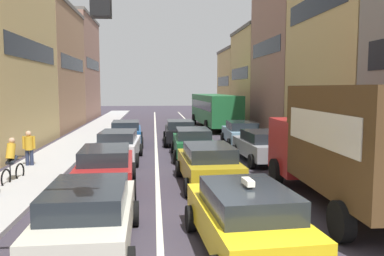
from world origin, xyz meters
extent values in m
cube|color=#ABABAB|center=(-6.70, 20.00, 0.07)|extent=(2.60, 64.00, 0.14)
cube|color=silver|center=(-1.70, 20.00, 0.01)|extent=(0.16, 60.00, 0.01)
cube|color=silver|center=(1.70, 20.00, 0.01)|extent=(0.16, 60.00, 0.01)
cube|color=black|center=(-8.48, 16.50, 5.58)|extent=(0.02, 8.80, 1.10)
cube|color=#9E7556|center=(-12.00, 27.50, 5.02)|extent=(7.00, 10.90, 10.04)
cube|color=black|center=(-8.48, 27.50, 5.52)|extent=(0.02, 8.80, 1.10)
cube|color=#66605B|center=(-12.00, 27.50, 10.19)|extent=(7.20, 10.90, 0.30)
cube|color=#936B5B|center=(-12.00, 38.50, 5.53)|extent=(7.00, 10.90, 11.05)
cube|color=black|center=(-8.48, 38.50, 6.08)|extent=(0.02, 8.80, 1.10)
cube|color=#66605B|center=(-12.00, 38.50, 11.20)|extent=(7.20, 10.90, 0.30)
cube|color=tan|center=(9.90, 39.60, 3.87)|extent=(7.00, 8.70, 7.74)
cube|color=black|center=(6.38, 39.60, 4.26)|extent=(0.02, 7.04, 1.10)
cube|color=#66605B|center=(9.90, 39.60, 7.89)|extent=(7.20, 8.70, 0.30)
cube|color=tan|center=(9.90, 30.80, 4.42)|extent=(7.00, 8.70, 8.83)
cube|color=black|center=(6.38, 30.80, 4.86)|extent=(0.02, 7.04, 1.10)
cube|color=#66605B|center=(9.90, 30.80, 8.98)|extent=(7.20, 8.70, 0.30)
cube|color=#936B5B|center=(9.90, 22.00, 5.84)|extent=(7.00, 8.70, 11.69)
cube|color=black|center=(6.38, 22.00, 6.43)|extent=(0.02, 7.04, 1.10)
cube|color=tan|center=(9.90, 13.20, 6.99)|extent=(7.00, 8.70, 13.97)
cube|color=black|center=(6.39, 13.20, 7.68)|extent=(0.02, 7.04, 1.10)
sphere|color=green|center=(-2.55, -0.50, 4.69)|extent=(0.18, 0.18, 0.18)
cube|color=#A51E1E|center=(3.78, 6.96, 1.43)|extent=(2.47, 2.47, 1.90)
cube|color=black|center=(3.81, 8.17, 1.81)|extent=(2.02, 0.09, 0.70)
cube|color=#51381E|center=(3.67, 3.20, 2.18)|extent=(2.55, 5.51, 2.80)
cube|color=white|center=(2.46, 3.23, 2.46)|extent=(0.15, 4.48, 0.90)
cylinder|color=black|center=(2.58, 7.07, 0.48)|extent=(0.33, 0.97, 0.96)
cylinder|color=black|center=(4.98, 7.00, 0.48)|extent=(0.33, 0.97, 0.96)
cylinder|color=black|center=(2.43, 1.79, 0.48)|extent=(0.33, 0.97, 0.96)
cube|color=yellow|center=(0.08, 1.39, 0.67)|extent=(2.08, 4.41, 0.70)
cube|color=#1E2328|center=(0.10, 1.19, 1.23)|extent=(1.74, 2.51, 0.52)
cube|color=#F2EACC|center=(0.10, 1.19, 1.60)|extent=(0.19, 0.45, 0.12)
cylinder|color=black|center=(-0.93, 2.79, 0.32)|extent=(0.26, 0.65, 0.64)
cylinder|color=black|center=(0.91, 2.91, 0.32)|extent=(0.26, 0.65, 0.64)
cube|color=beige|center=(-3.23, 1.84, 0.67)|extent=(1.86, 4.33, 0.70)
cube|color=#1E2328|center=(-3.22, 1.64, 1.23)|extent=(1.62, 2.43, 0.52)
cylinder|color=black|center=(-4.17, 3.29, 0.32)|extent=(0.23, 0.64, 0.64)
cylinder|color=black|center=(-2.33, 3.31, 0.32)|extent=(0.23, 0.64, 0.64)
cube|color=#B29319|center=(0.12, 7.29, 0.67)|extent=(1.95, 4.36, 0.70)
cube|color=#1E2328|center=(0.13, 7.09, 1.23)|extent=(1.67, 2.46, 0.52)
cylinder|color=black|center=(-0.85, 8.72, 0.32)|extent=(0.24, 0.65, 0.64)
cylinder|color=black|center=(0.99, 8.78, 0.32)|extent=(0.24, 0.65, 0.64)
cylinder|color=black|center=(-0.74, 5.79, 0.32)|extent=(0.24, 0.65, 0.64)
cylinder|color=black|center=(1.10, 5.86, 0.32)|extent=(0.24, 0.65, 0.64)
cube|color=#A51E1E|center=(-3.48, 7.05, 0.67)|extent=(2.01, 4.38, 0.70)
cube|color=#1E2328|center=(-3.48, 6.85, 1.23)|extent=(1.70, 2.48, 0.52)
cylinder|color=black|center=(-4.47, 8.47, 0.32)|extent=(0.25, 0.65, 0.64)
cylinder|color=black|center=(-2.64, 8.56, 0.32)|extent=(0.25, 0.65, 0.64)
cylinder|color=black|center=(-4.33, 5.55, 0.32)|extent=(0.25, 0.65, 0.64)
cylinder|color=black|center=(-2.49, 5.63, 0.32)|extent=(0.25, 0.65, 0.64)
cube|color=#19592D|center=(0.12, 12.89, 0.67)|extent=(1.84, 4.32, 0.70)
cube|color=#1E2328|center=(0.12, 12.69, 1.23)|extent=(1.60, 2.42, 0.52)
cylinder|color=black|center=(-0.79, 14.36, 0.32)|extent=(0.23, 0.64, 0.64)
cylinder|color=black|center=(1.05, 14.34, 0.32)|extent=(0.23, 0.64, 0.64)
cylinder|color=black|center=(-0.82, 11.44, 0.32)|extent=(0.23, 0.64, 0.64)
cylinder|color=black|center=(1.02, 11.42, 0.32)|extent=(0.23, 0.64, 0.64)
cube|color=silver|center=(-3.49, 12.24, 0.67)|extent=(1.93, 4.35, 0.70)
cube|color=#1E2328|center=(-3.49, 12.04, 1.23)|extent=(1.66, 2.45, 0.52)
cylinder|color=black|center=(-4.36, 13.72, 0.32)|extent=(0.24, 0.65, 0.64)
cylinder|color=black|center=(-2.52, 13.67, 0.32)|extent=(0.24, 0.65, 0.64)
cylinder|color=black|center=(-4.45, 10.80, 0.32)|extent=(0.24, 0.65, 0.64)
cylinder|color=black|center=(-2.61, 10.75, 0.32)|extent=(0.24, 0.65, 0.64)
cube|color=black|center=(-0.19, 17.92, 0.67)|extent=(1.86, 4.32, 0.70)
cube|color=#1E2328|center=(-0.19, 17.72, 1.23)|extent=(1.62, 2.43, 0.52)
cylinder|color=black|center=(-1.09, 19.40, 0.32)|extent=(0.23, 0.64, 0.64)
cylinder|color=black|center=(0.75, 19.37, 0.32)|extent=(0.23, 0.64, 0.64)
cylinder|color=black|center=(-1.12, 16.47, 0.32)|extent=(0.23, 0.64, 0.64)
cylinder|color=black|center=(0.72, 16.45, 0.32)|extent=(0.23, 0.64, 0.64)
cube|color=#194C8C|center=(-3.53, 17.71, 0.67)|extent=(1.98, 4.37, 0.70)
cube|color=#1E2328|center=(-3.52, 17.51, 1.23)|extent=(1.69, 2.47, 0.52)
cylinder|color=black|center=(-4.51, 19.13, 0.32)|extent=(0.25, 0.65, 0.64)
cylinder|color=black|center=(-2.68, 19.21, 0.32)|extent=(0.25, 0.65, 0.64)
cylinder|color=black|center=(-4.39, 16.21, 0.32)|extent=(0.25, 0.65, 0.64)
cylinder|color=black|center=(-2.55, 16.29, 0.32)|extent=(0.25, 0.65, 0.64)
cube|color=gray|center=(3.28, 11.44, 0.67)|extent=(1.99, 4.38, 0.70)
cube|color=#1E2328|center=(3.28, 11.24, 1.23)|extent=(1.69, 2.48, 0.52)
cylinder|color=black|center=(2.29, 12.86, 0.32)|extent=(0.25, 0.65, 0.64)
cylinder|color=black|center=(4.13, 12.94, 0.32)|extent=(0.25, 0.65, 0.64)
cylinder|color=black|center=(2.42, 9.94, 0.32)|extent=(0.25, 0.65, 0.64)
cylinder|color=black|center=(4.26, 10.02, 0.32)|extent=(0.25, 0.65, 0.64)
cube|color=#759EB7|center=(3.46, 16.74, 0.67)|extent=(1.98, 4.37, 0.70)
cube|color=#1E2328|center=(3.46, 16.54, 1.23)|extent=(1.68, 2.47, 0.52)
cylinder|color=black|center=(2.61, 18.24, 0.32)|extent=(0.25, 0.65, 0.64)
cylinder|color=black|center=(4.45, 18.17, 0.32)|extent=(0.25, 0.65, 0.64)
cylinder|color=black|center=(2.48, 15.32, 0.32)|extent=(0.25, 0.65, 0.64)
cylinder|color=black|center=(4.32, 15.24, 0.32)|extent=(0.25, 0.65, 0.64)
cube|color=#1E6033|center=(3.44, 27.04, 1.70)|extent=(2.94, 10.60, 2.40)
cube|color=black|center=(3.44, 27.04, 2.06)|extent=(2.94, 9.97, 0.70)
cylinder|color=black|center=(2.03, 30.76, 0.50)|extent=(0.34, 1.01, 1.00)
cylinder|color=black|center=(4.53, 30.87, 0.50)|extent=(0.34, 1.01, 1.00)
cylinder|color=black|center=(2.32, 23.84, 0.50)|extent=(0.34, 1.01, 1.00)
cylinder|color=black|center=(4.82, 23.94, 0.50)|extent=(0.34, 1.01, 1.00)
torus|color=black|center=(-6.88, 8.62, 0.34)|extent=(0.15, 0.68, 0.68)
torus|color=black|center=(-7.02, 7.58, 0.34)|extent=(0.15, 0.68, 0.68)
cylinder|color=black|center=(-6.95, 8.10, 0.84)|extent=(0.17, 0.94, 0.05)
cylinder|color=black|center=(-6.98, 7.90, 0.62)|extent=(0.04, 0.04, 0.55)
cylinder|color=black|center=(-6.90, 8.52, 0.97)|extent=(0.50, 0.10, 0.04)
cylinder|color=#232833|center=(-7.04, 8.06, 0.91)|extent=(0.19, 0.45, 0.30)
cylinder|color=#232833|center=(-6.88, 8.04, 0.91)|extent=(0.19, 0.45, 0.30)
cylinder|color=gold|center=(-6.96, 8.00, 1.24)|extent=(0.36, 0.49, 0.62)
sphere|color=tan|center=(-6.95, 8.12, 1.61)|extent=(0.22, 0.22, 0.22)
cylinder|color=#262D47|center=(-7.33, 10.95, 0.41)|extent=(0.16, 0.16, 0.82)
cylinder|color=#262D47|center=(-7.15, 10.97, 0.41)|extent=(0.16, 0.16, 0.82)
cylinder|color=gold|center=(-7.24, 10.96, 1.12)|extent=(0.34, 0.34, 0.60)
sphere|color=tan|center=(-7.24, 10.96, 1.54)|extent=(0.24, 0.24, 0.24)
cylinder|color=gold|center=(-7.46, 10.94, 1.15)|extent=(0.10, 0.10, 0.55)
cylinder|color=gold|center=(-7.02, 10.97, 1.15)|extent=(0.10, 0.10, 0.55)
camera|label=1|loc=(-1.81, -6.51, 3.52)|focal=36.65mm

